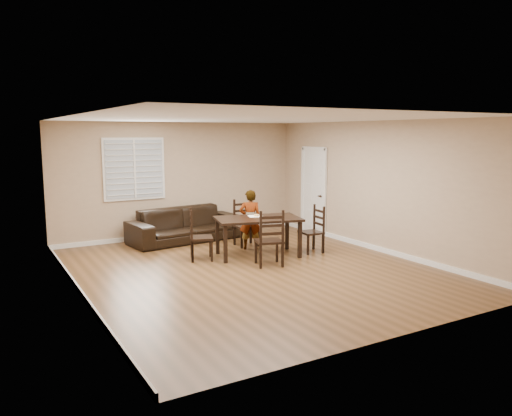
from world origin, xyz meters
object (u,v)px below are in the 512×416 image
at_px(sofa, 186,225).
at_px(chair_right, 316,231).
at_px(chair_far, 271,241).
at_px(chair_near, 244,224).
at_px(donut, 256,215).
at_px(child, 250,220).
at_px(dining_table, 258,222).
at_px(chair_left, 195,237).

bearing_deg(sofa, chair_right, -57.46).
xyz_separation_m(chair_right, sofa, (-1.95, 2.33, -0.06)).
distance_m(chair_far, sofa, 2.94).
distance_m(chair_near, donut, 0.93).
distance_m(chair_right, sofa, 3.04).
bearing_deg(child, dining_table, 104.62).
relative_size(chair_right, child, 0.76).
xyz_separation_m(donut, sofa, (-0.79, 1.86, -0.43)).
bearing_deg(chair_right, chair_far, -62.83).
height_order(chair_left, sofa, chair_left).
distance_m(chair_far, child, 1.50).
height_order(chair_near, sofa, chair_near).
xyz_separation_m(chair_far, child, (0.37, 1.44, 0.15)).
bearing_deg(donut, child, 78.53).
bearing_deg(donut, chair_near, 78.56).
distance_m(chair_left, child, 1.40).
xyz_separation_m(child, sofa, (-0.88, 1.45, -0.26)).
bearing_deg(chair_far, child, -87.79).
xyz_separation_m(chair_far, sofa, (-0.50, 2.89, -0.11)).
distance_m(dining_table, chair_near, 1.08).
height_order(chair_left, donut, chair_left).
height_order(chair_near, chair_left, chair_near).
relative_size(chair_far, chair_left, 1.05).
height_order(chair_right, donut, chair_right).
relative_size(dining_table, chair_near, 1.81).
bearing_deg(chair_right, dining_table, -97.63).
distance_m(dining_table, chair_far, 0.91).
bearing_deg(sofa, chair_far, -87.53).
bearing_deg(child, chair_far, 104.41).
xyz_separation_m(chair_near, chair_right, (0.98, -1.32, -0.02)).
bearing_deg(chair_left, donut, -76.25).
xyz_separation_m(chair_right, child, (-1.07, 0.88, 0.20)).
xyz_separation_m(dining_table, chair_near, (0.24, 1.03, -0.23)).
height_order(chair_far, donut, chair_far).
relative_size(chair_far, chair_right, 1.10).
xyz_separation_m(child, donut, (-0.08, -0.41, 0.17)).
xyz_separation_m(chair_near, chair_left, (-1.46, -0.70, -0.00)).
height_order(chair_left, chair_right, chair_left).
bearing_deg(chair_near, donut, -97.91).
distance_m(donut, sofa, 2.07).
relative_size(chair_left, chair_right, 1.04).
bearing_deg(dining_table, child, 90.00).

